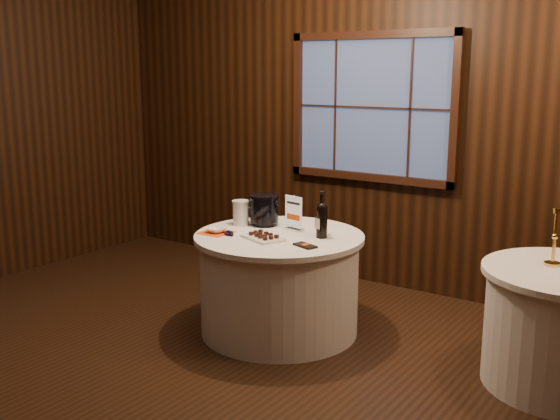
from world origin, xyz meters
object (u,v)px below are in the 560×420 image
Objects in this scene: ice_bucket at (264,209)px; glass_pitcher at (241,213)px; main_table at (279,283)px; chocolate_plate at (263,237)px; grape_bunch at (231,233)px; port_bottle_right at (322,218)px; port_bottle_left at (322,219)px; chocolate_box at (305,246)px; sign_stand at (294,218)px; brass_candlestick at (554,245)px; cracker_bowl at (216,230)px.

glass_pitcher is (-0.16, -0.09, -0.03)m from ice_bucket.
main_table is 3.55× the size of chocolate_plate.
ice_bucket is 0.68× the size of chocolate_plate.
grape_bunch is (-0.28, -0.23, 0.40)m from main_table.
grape_bunch reaches higher than main_table.
glass_pitcher reaches higher than chocolate_plate.
port_bottle_left is at bearing 145.06° from port_bottle_right.
port_bottle_right reaches higher than grape_bunch.
grape_bunch is at bearing -158.14° from chocolate_box.
main_table is at bearing -31.74° from glass_pitcher.
sign_stand is 0.51m from grape_bunch.
brass_candlestick reaches higher than glass_pitcher.
port_bottle_right is 0.74m from glass_pitcher.
cracker_bowl is (-0.15, -0.41, -0.11)m from ice_bucket.
port_bottle_left is (0.27, 0.17, 0.51)m from main_table.
ice_bucket is 0.67× the size of brass_candlestick.
ice_bucket is 0.45m from chocolate_plate.
port_bottle_left is at bearing -13.56° from glass_pitcher.
port_bottle_right is 0.45m from chocolate_plate.
chocolate_plate is 2.37× the size of grape_bunch.
grape_bunch is 0.41× the size of brass_candlestick.
chocolate_box is at bearing -30.11° from ice_bucket.
main_table is 0.44m from chocolate_plate.
port_bottle_right reaches higher than ice_bucket.
brass_candlestick reaches higher than ice_bucket.
ice_bucket is 2.15m from brass_candlestick.
sign_stand is at bearing -0.60° from ice_bucket.
ice_bucket is at bearing -164.72° from port_bottle_right.
chocolate_plate is at bearing -85.66° from sign_stand.
chocolate_plate is 0.41m from cracker_bowl.
ice_bucket is at bearing -158.43° from port_bottle_left.
brass_candlestick is (2.16, 0.56, 0.12)m from grape_bunch.
cracker_bowl is (-0.77, -0.05, 0.01)m from chocolate_box.
chocolate_box is at bearing 3.89° from cracker_bowl.
glass_pitcher is (-0.74, -0.02, -0.05)m from port_bottle_right.
chocolate_plate is 0.27m from grape_bunch.
chocolate_box is 0.83m from glass_pitcher.
sign_stand is 1.41× the size of glass_pitcher.
port_bottle_right is (0.04, -0.07, 0.03)m from port_bottle_left.
brass_candlestick is (2.30, 0.25, 0.03)m from glass_pitcher.
chocolate_plate is at bearing -164.73° from brass_candlestick.
grape_bunch is at bearing -121.92° from port_bottle_left.
glass_pitcher is at bearing -158.29° from sign_stand.
chocolate_plate is (-0.04, -0.35, -0.08)m from sign_stand.
glass_pitcher reaches higher than grape_bunch.
main_table is 4.48× the size of port_bottle_left.
chocolate_plate is 0.37m from chocolate_box.
main_table is 0.55m from chocolate_box.
cracker_bowl is at bearing -177.84° from grape_bunch.
port_bottle_right reaches higher than glass_pitcher.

